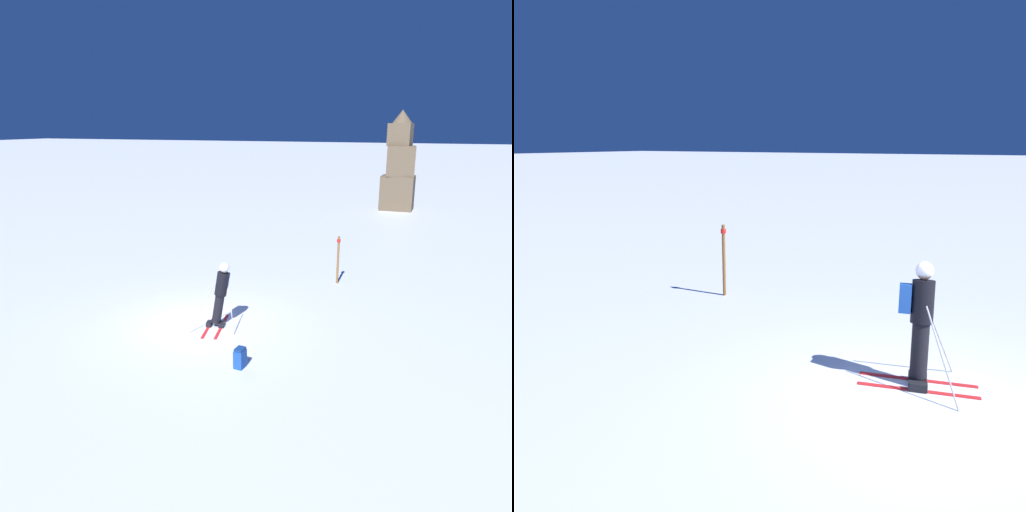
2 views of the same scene
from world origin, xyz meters
TOP-DOWN VIEW (x-y plane):
  - ground_plane at (0.00, 0.00)m, footprint 300.00×300.00m
  - skier at (0.63, 0.07)m, footprint 1.25×1.85m
  - trail_marker at (2.80, 5.23)m, footprint 0.13×0.13m

SIDE VIEW (x-z plane):
  - ground_plane at x=0.00m, z-range 0.00..0.00m
  - trail_marker at x=2.80m, z-range 0.09..1.83m
  - skier at x=0.63m, z-range 0.11..2.03m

